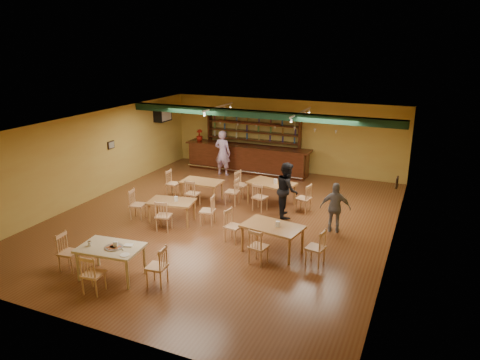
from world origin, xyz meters
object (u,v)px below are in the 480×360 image
at_px(patron_right_a, 287,190).
at_px(patron_bar, 223,153).
at_px(dining_table_c, 172,211).
at_px(near_table, 112,262).
at_px(dining_table_a, 202,190).
at_px(dining_table_b, 271,193).
at_px(bar_counter, 247,159).
at_px(dining_table_d, 272,239).

bearing_deg(patron_right_a, patron_bar, 26.55).
xyz_separation_m(dining_table_c, patron_right_a, (3.05, 1.88, 0.53)).
bearing_deg(dining_table_c, near_table, -92.74).
xyz_separation_m(dining_table_c, near_table, (0.49, -3.44, 0.05)).
relative_size(dining_table_a, near_table, 0.96).
bearing_deg(dining_table_b, patron_right_a, -33.44).
xyz_separation_m(bar_counter, dining_table_a, (-0.08, -3.86, -0.22)).
distance_m(dining_table_a, dining_table_c, 2.08).
relative_size(bar_counter, dining_table_c, 3.97).
height_order(dining_table_c, near_table, near_table).
xyz_separation_m(dining_table_a, dining_table_d, (3.60, -2.82, 0.03)).
bearing_deg(bar_counter, dining_table_c, -89.94).
distance_m(dining_table_b, patron_bar, 3.91).
bearing_deg(patron_right_a, dining_table_a, 63.26).
height_order(dining_table_a, dining_table_d, dining_table_d).
xyz_separation_m(bar_counter, near_table, (0.50, -9.39, -0.18)).
xyz_separation_m(dining_table_a, near_table, (0.58, -5.52, 0.04)).
bearing_deg(dining_table_c, dining_table_d, -22.75).
distance_m(dining_table_c, patron_bar, 5.21).
bearing_deg(dining_table_b, dining_table_d, -58.18).
bearing_deg(dining_table_d, dining_table_a, 150.99).
bearing_deg(dining_table_a, patron_bar, 101.19).
bearing_deg(patron_right_a, dining_table_c, 98.58).
relative_size(dining_table_d, patron_right_a, 0.88).
distance_m(dining_table_a, patron_right_a, 3.19).
bearing_deg(bar_counter, dining_table_a, -91.21).
height_order(dining_table_a, patron_right_a, patron_right_a).
xyz_separation_m(dining_table_a, patron_bar, (-0.66, 3.04, 0.58)).
bearing_deg(near_table, dining_table_c, 91.82).
bearing_deg(near_table, patron_bar, 91.89).
bearing_deg(bar_counter, dining_table_b, -55.35).
xyz_separation_m(dining_table_b, near_table, (-1.76, -6.12, 0.00)).
relative_size(dining_table_c, near_table, 0.94).
relative_size(dining_table_a, dining_table_d, 0.91).
bearing_deg(patron_bar, near_table, 98.66).
bearing_deg(bar_counter, patron_right_a, -53.06).
xyz_separation_m(dining_table_d, near_table, (-3.02, -2.71, 0.01)).
distance_m(dining_table_b, dining_table_c, 3.50).
bearing_deg(dining_table_b, dining_table_c, -118.56).
distance_m(dining_table_d, patron_right_a, 2.70).
relative_size(dining_table_d, patron_bar, 0.82).
relative_size(dining_table_b, patron_right_a, 0.88).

